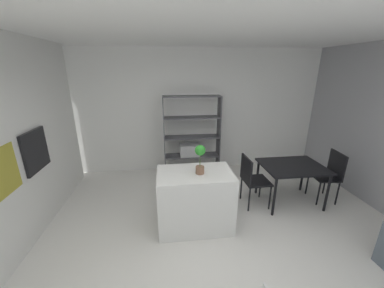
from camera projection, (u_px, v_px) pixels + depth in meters
ground_plane at (210, 246)px, 3.16m from camera, size 8.66×8.66×0.00m
ceiling_slab at (217, 18)px, 2.25m from camera, size 6.31×5.49×0.06m
back_partition at (188, 112)px, 5.26m from camera, size 6.31×0.06×2.82m
built_in_oven at (35, 151)px, 3.27m from camera, size 0.06×0.60×0.60m
kitchen_island at (195, 200)px, 3.45m from camera, size 1.12×0.70×0.92m
potted_plant_on_island at (200, 157)px, 3.20m from camera, size 0.15×0.15×0.44m
open_bookshelf at (191, 141)px, 5.06m from camera, size 1.25×0.34×1.82m
dining_table at (292, 169)px, 4.02m from camera, size 1.07×0.84×0.73m
dining_chair_window_side at (330, 172)px, 4.12m from camera, size 0.45×0.49×0.95m
dining_chair_island_side at (251, 177)px, 3.96m from camera, size 0.45×0.47×0.93m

